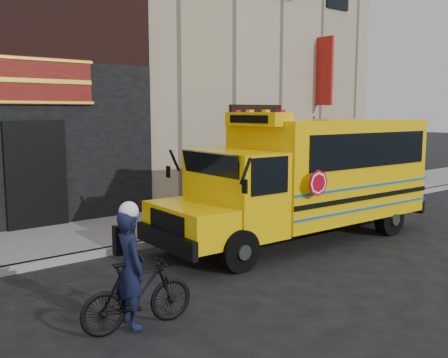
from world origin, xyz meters
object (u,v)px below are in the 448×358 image
at_px(bicycle, 138,295).
at_px(sign_pole, 314,160).
at_px(cyclist, 130,272).
at_px(school_bus, 310,174).

bearing_deg(bicycle, sign_pole, -58.25).
height_order(sign_pole, bicycle, sign_pole).
relative_size(sign_pole, bicycle, 1.75).
bearing_deg(sign_pole, bicycle, -154.91).
bearing_deg(cyclist, bicycle, -114.47).
xyz_separation_m(school_bus, sign_pole, (2.15, 1.75, 0.05)).
distance_m(sign_pole, cyclist, 8.54).
bearing_deg(sign_pole, school_bus, -140.89).
xyz_separation_m(school_bus, bicycle, (-5.51, -1.84, -1.03)).
distance_m(school_bus, cyclist, 5.91).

